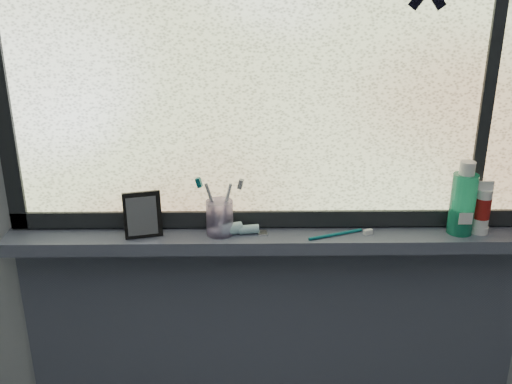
{
  "coord_description": "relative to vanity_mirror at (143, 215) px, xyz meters",
  "views": [
    {
      "loc": [
        -0.08,
        -0.33,
        1.73
      ],
      "look_at": [
        -0.06,
        1.05,
        1.22
      ],
      "focal_mm": 40.0,
      "sensor_mm": 36.0,
      "label": 1
    }
  ],
  "objects": [
    {
      "name": "sill_apron",
      "position": [
        0.39,
        0.07,
        -0.6
      ],
      "size": [
        1.62,
        0.02,
        0.98
      ],
      "primitive_type": "cube",
      "color": "#494E61",
      "rests_on": "floor"
    },
    {
      "name": "vanity_mirror",
      "position": [
        0.0,
        0.0,
        0.0
      ],
      "size": [
        0.12,
        0.08,
        0.14
      ],
      "primitive_type": "cube",
      "rotation": [
        0.0,
        0.0,
        0.25
      ],
      "color": "black",
      "rests_on": "windowsill"
    },
    {
      "name": "windowsill",
      "position": [
        0.39,
        0.01,
        -0.09
      ],
      "size": [
        1.62,
        0.14,
        0.04
      ],
      "primitive_type": "cube",
      "color": "#494E61",
      "rests_on": "wall_back"
    },
    {
      "name": "toothbrush_lying",
      "position": [
        0.57,
        -0.01,
        -0.06
      ],
      "size": [
        0.21,
        0.1,
        0.01
      ],
      "primitive_type": null,
      "rotation": [
        0.0,
        0.0,
        0.37
      ],
      "color": "#0B5E65",
      "rests_on": "windowsill"
    },
    {
      "name": "mouthwash_bottle",
      "position": [
        0.94,
        0.01,
        0.04
      ],
      "size": [
        0.08,
        0.08,
        0.18
      ],
      "primitive_type": "cylinder",
      "rotation": [
        0.0,
        0.0,
        0.15
      ],
      "color": "#21AC7E",
      "rests_on": "windowsill"
    },
    {
      "name": "frame_mullion",
      "position": [
        0.99,
        0.06,
        0.44
      ],
      "size": [
        0.03,
        0.03,
        1.0
      ],
      "primitive_type": "cube",
      "color": "black",
      "rests_on": "wall_back"
    },
    {
      "name": "toothpaste_tube",
      "position": [
        0.28,
        0.01,
        -0.05
      ],
      "size": [
        0.21,
        0.1,
        0.04
      ],
      "primitive_type": null,
      "rotation": [
        0.0,
        0.0,
        0.28
      ],
      "color": "white",
      "rests_on": "windowsill"
    },
    {
      "name": "cream_tube",
      "position": [
        1.0,
        0.01,
        0.02
      ],
      "size": [
        0.06,
        0.06,
        0.12
      ],
      "primitive_type": "cylinder",
      "rotation": [
        0.0,
        0.0,
        -0.42
      ],
      "color": "silver",
      "rests_on": "windowsill"
    },
    {
      "name": "toothbrush_cup",
      "position": [
        0.22,
        0.01,
        -0.02
      ],
      "size": [
        0.09,
        0.09,
        0.11
      ],
      "primitive_type": "cylinder",
      "rotation": [
        0.0,
        0.0,
        -0.18
      ],
      "color": "#BAA4DA",
      "rests_on": "windowsill"
    },
    {
      "name": "window_pane",
      "position": [
        0.39,
        0.06,
        0.44
      ],
      "size": [
        1.5,
        0.01,
        1.0
      ],
      "primitive_type": "cube",
      "color": "silver",
      "rests_on": "wall_back"
    },
    {
      "name": "wall_back",
      "position": [
        0.39,
        0.09,
        0.16
      ],
      "size": [
        3.0,
        0.01,
        2.5
      ],
      "primitive_type": "cube",
      "color": "#9EA3A8",
      "rests_on": "ground"
    },
    {
      "name": "frame_bottom",
      "position": [
        0.39,
        0.06,
        -0.04
      ],
      "size": [
        1.6,
        0.03,
        0.05
      ],
      "primitive_type": "cube",
      "color": "black",
      "rests_on": "windowsill"
    }
  ]
}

